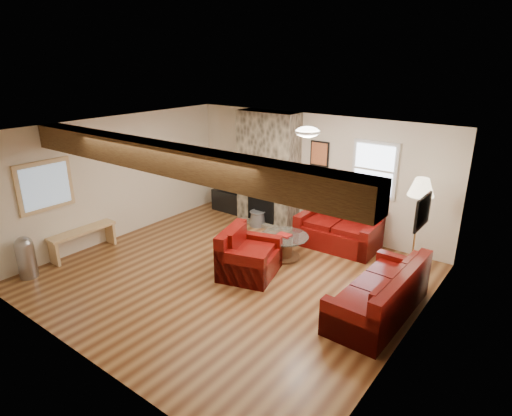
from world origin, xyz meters
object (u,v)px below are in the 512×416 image
at_px(sofa_three, 379,290).
at_px(tv_cabinet, 233,201).
at_px(armchair_red, 250,253).
at_px(television, 232,182).
at_px(coffee_table, 284,247).
at_px(loveseat, 338,227).
at_px(floor_lamp, 421,192).

bearing_deg(sofa_three, tv_cabinet, -113.63).
height_order(armchair_red, television, television).
height_order(armchair_red, coffee_table, armchair_red).
relative_size(loveseat, floor_lamp, 0.92).
relative_size(loveseat, armchair_red, 1.56).
distance_m(loveseat, floor_lamp, 1.85).
bearing_deg(armchair_red, coffee_table, -23.92).
bearing_deg(tv_cabinet, armchair_red, -44.87).
bearing_deg(floor_lamp, coffee_table, -155.54).
bearing_deg(television, coffee_table, -29.88).
distance_m(tv_cabinet, floor_lamp, 4.67).
bearing_deg(coffee_table, sofa_three, -18.48).
relative_size(loveseat, coffee_table, 1.71).
bearing_deg(loveseat, coffee_table, -119.50).
bearing_deg(armchair_red, floor_lamp, -66.39).
relative_size(armchair_red, television, 1.25).
distance_m(sofa_three, loveseat, 2.39).
height_order(tv_cabinet, television, television).
relative_size(coffee_table, tv_cabinet, 0.89).
bearing_deg(television, tv_cabinet, 0.00).
distance_m(sofa_three, floor_lamp, 1.97).
xyz_separation_m(armchair_red, floor_lamp, (2.20, 1.84, 1.05)).
xyz_separation_m(loveseat, tv_cabinet, (-2.98, 0.30, -0.16)).
height_order(sofa_three, tv_cabinet, sofa_three).
bearing_deg(armchair_red, sofa_three, -101.65).
height_order(coffee_table, tv_cabinet, tv_cabinet).
height_order(sofa_three, armchair_red, armchair_red).
bearing_deg(tv_cabinet, floor_lamp, -5.57).
bearing_deg(loveseat, armchair_red, -111.09).
xyz_separation_m(loveseat, coffee_table, (-0.56, -1.09, -0.19)).
bearing_deg(television, loveseat, -5.75).
xyz_separation_m(armchair_red, coffee_table, (0.12, 0.90, -0.18)).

